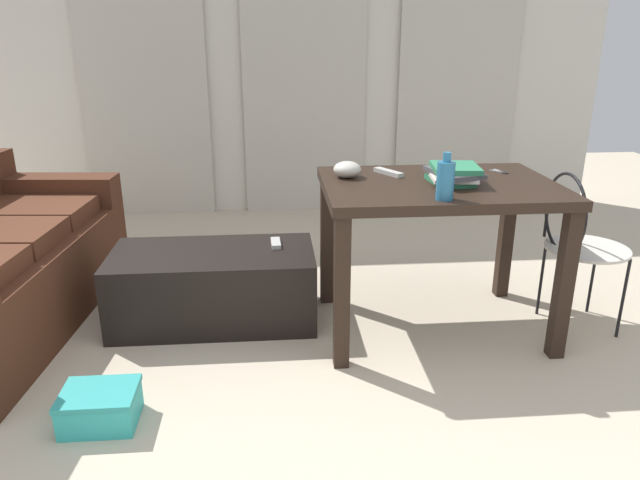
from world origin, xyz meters
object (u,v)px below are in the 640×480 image
object	(u,v)px
tv_remote_primary	(276,243)
shoebox	(100,407)
craft_table	(438,205)
coffee_table	(214,286)
bowl	(347,169)
wire_chair	(576,235)
book_stack	(453,174)
tv_remote_on_table	(388,172)
scissors	(502,172)
bottle_near	(445,180)

from	to	relation	value
tv_remote_primary	shoebox	bearing A→B (deg)	-129.32
shoebox	tv_remote_primary	bearing A→B (deg)	53.18
craft_table	coffee_table	bearing A→B (deg)	171.27
bowl	shoebox	xyz separation A→B (m)	(-1.09, -0.85, -0.75)
coffee_table	wire_chair	distance (m)	1.90
tv_remote_primary	shoebox	distance (m)	1.25
book_stack	tv_remote_on_table	size ratio (longest dim) A/B	1.69
wire_chair	tv_remote_primary	distance (m)	1.55
book_stack	scissors	xyz separation A→B (m)	(0.33, 0.21, -0.04)
coffee_table	scissors	xyz separation A→B (m)	(1.53, 0.00, 0.59)
bowl	scissors	bearing A→B (deg)	2.85
tv_remote_on_table	scissors	size ratio (longest dim) A/B	1.80
bowl	bottle_near	bearing A→B (deg)	-50.54
bowl	book_stack	size ratio (longest dim) A/B	0.44
tv_remote_primary	craft_table	bearing A→B (deg)	-19.91
bowl	craft_table	bearing A→B (deg)	-17.48
scissors	tv_remote_primary	distance (m)	1.26
bowl	shoebox	bearing A→B (deg)	-142.16
wire_chair	scissors	size ratio (longest dim) A/B	7.92
wire_chair	tv_remote_on_table	world-z (taller)	wire_chair
book_stack	bowl	bearing A→B (deg)	161.08
coffee_table	bottle_near	bearing A→B (deg)	-24.40
coffee_table	bottle_near	world-z (taller)	bottle_near
wire_chair	tv_remote_primary	bearing A→B (deg)	168.33
coffee_table	book_stack	distance (m)	1.38
tv_remote_on_table	scissors	world-z (taller)	tv_remote_on_table
bottle_near	scissors	distance (m)	0.67
tv_remote_on_table	coffee_table	bearing A→B (deg)	150.00
coffee_table	bowl	bearing A→B (deg)	-3.04
craft_table	wire_chair	bearing A→B (deg)	-4.82
bowl	tv_remote_primary	world-z (taller)	bowl
book_stack	tv_remote_on_table	distance (m)	0.35
tv_remote_on_table	scissors	xyz separation A→B (m)	(0.60, -0.01, -0.01)
coffee_table	craft_table	bearing A→B (deg)	-8.73
bowl	shoebox	distance (m)	1.57
craft_table	wire_chair	size ratio (longest dim) A/B	1.37
coffee_table	shoebox	xyz separation A→B (m)	(-0.38, -0.88, -0.12)
bottle_near	book_stack	size ratio (longest dim) A/B	0.65
book_stack	tv_remote_primary	distance (m)	1.01
coffee_table	tv_remote_primary	size ratio (longest dim) A/B	7.40
book_stack	tv_remote_on_table	xyz separation A→B (m)	(-0.27, 0.22, -0.04)
wire_chair	tv_remote_on_table	size ratio (longest dim) A/B	4.40
coffee_table	tv_remote_on_table	world-z (taller)	tv_remote_on_table
bottle_near	bowl	xyz separation A→B (m)	(-0.37, 0.45, -0.05)
coffee_table	tv_remote_on_table	distance (m)	1.11
bottle_near	shoebox	world-z (taller)	bottle_near
wire_chair	bottle_near	size ratio (longest dim) A/B	3.98
coffee_table	tv_remote_on_table	size ratio (longest dim) A/B	5.63
tv_remote_primary	shoebox	xyz separation A→B (m)	(-0.72, -0.96, -0.33)
coffee_table	tv_remote_primary	xyz separation A→B (m)	(0.34, 0.08, 0.21)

